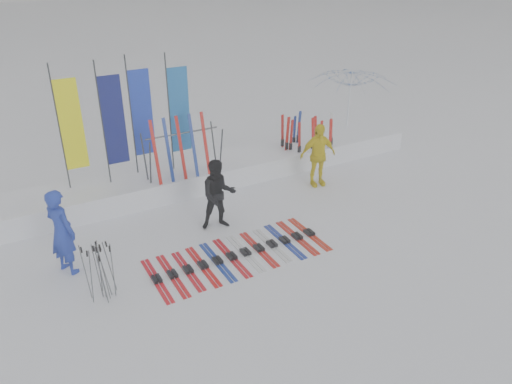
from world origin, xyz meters
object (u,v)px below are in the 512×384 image
person_black (218,195)px  ski_rack (183,147)px  person_blue (62,232)px  tent_canopy (350,107)px  person_yellow (318,155)px  ski_row (238,255)px

person_black → ski_rack: (-0.05, 2.09, 0.50)m
person_black → person_blue: bearing=-163.4°
tent_canopy → ski_rack: (-6.36, -0.94, 0.08)m
tent_canopy → person_yellow: bearing=-142.2°
person_blue → person_yellow: bearing=-112.5°
person_yellow → tent_canopy: bearing=46.5°
person_blue → ski_rack: 4.19m
person_black → ski_rack: bearing=106.3°
tent_canopy → ski_rack: tent_canopy is taller
person_blue → ski_row: (3.42, -1.27, -0.92)m
person_black → person_yellow: person_yellow is taller
person_blue → ski_row: bearing=-140.3°
person_blue → ski_rack: person_blue is taller
person_blue → person_black: 3.60m
person_blue → ski_row: 3.76m
person_blue → ski_rack: bearing=-88.3°
ski_row → ski_rack: ski_rack is taller
ski_rack → tent_canopy: bearing=8.4°
person_blue → ski_rack: size_ratio=0.94×
person_blue → ski_row: size_ratio=0.48×
tent_canopy → ski_row: bearing=-145.9°
person_yellow → person_black: bearing=-158.0°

